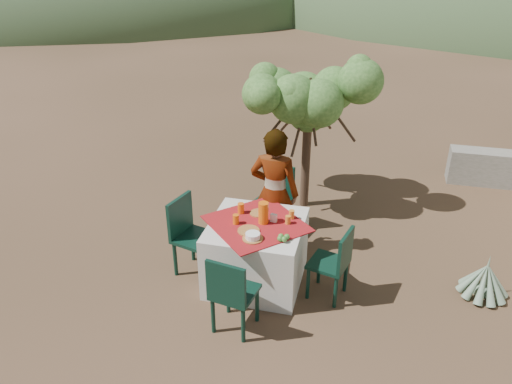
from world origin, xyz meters
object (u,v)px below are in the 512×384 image
chair_right (335,261)px  agave (484,280)px  person (274,193)px  shrub_tree (314,104)px  table (256,252)px  chair_far (275,196)px  juice_pitcher (263,213)px  chair_near (231,292)px  chair_left (189,232)px

chair_right → agave: size_ratio=1.46×
chair_right → person: 1.14m
shrub_tree → agave: (2.19, -1.65, -1.33)m
person → table: bearing=87.2°
chair_far → chair_right: (0.91, -1.21, -0.05)m
chair_right → chair_far: bearing=-128.2°
juice_pitcher → chair_near: bearing=-96.7°
agave → chair_right: bearing=-165.0°
person → juice_pitcher: 0.61m
table → chair_left: size_ratio=1.39×
chair_near → shrub_tree: (0.34, 2.86, 1.03)m
table → juice_pitcher: 0.51m
chair_far → agave: bearing=1.1°
chair_far → person: 0.58m
chair_left → person: bearing=-39.6°
chair_left → shrub_tree: bearing=-14.4°
chair_far → chair_right: bearing=-34.7°
chair_far → juice_pitcher: 1.15m
table → person: bearing=84.0°
person → shrub_tree: shrub_tree is taller
table → chair_right: chair_right is taller
juice_pitcher → table: bearing=-160.3°
chair_left → agave: chair_left is taller
table → person: person is taller
table → shrub_tree: bearing=81.2°
chair_near → shrub_tree: 3.06m
table → juice_pitcher: (0.07, 0.03, 0.50)m
person → juice_pitcher: size_ratio=6.65×
chair_left → chair_right: 1.69m
chair_right → juice_pitcher: 0.92m
chair_left → chair_right: (1.68, -0.10, -0.05)m
chair_left → person: person is taller
chair_left → shrub_tree: shrub_tree is taller
chair_near → shrub_tree: size_ratio=0.46×
chair_near → chair_right: chair_near is taller
chair_left → juice_pitcher: 0.95m
chair_right → juice_pitcher: size_ratio=3.44×
shrub_tree → juice_pitcher: (-0.23, -1.96, -0.64)m
shrub_tree → chair_far: bearing=-110.9°
juice_pitcher → person: bearing=90.6°
juice_pitcher → chair_far: bearing=95.1°
chair_far → chair_left: (-0.77, -1.11, 0.00)m
chair_far → chair_left: 1.35m
chair_far → person: size_ratio=0.57×
agave → juice_pitcher: 2.54m
shrub_tree → person: bearing=-100.1°
chair_right → chair_left: bearing=-78.6°
table → chair_left: (-0.80, 0.01, 0.14)m
chair_near → person: bearing=-83.6°
table → agave: (2.49, 0.34, -0.18)m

